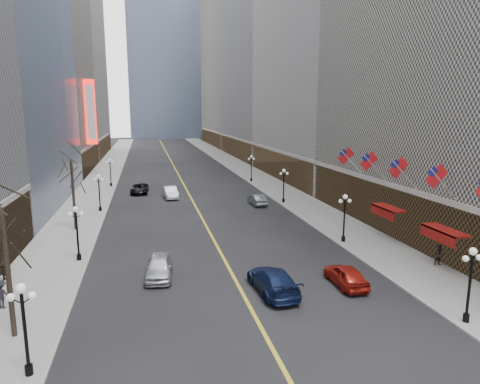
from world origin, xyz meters
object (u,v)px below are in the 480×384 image
streetlamp_west_0 (24,320)px  car_nb_mid (171,192)px  streetlamp_west_2 (99,189)px  car_sb_far (257,200)px  car_nb_near (159,267)px  streetlamp_east_1 (344,213)px  streetlamp_west_3 (110,169)px  car_sb_mid (346,275)px  streetlamp_east_0 (470,277)px  streetlamp_east_2 (284,182)px  streetlamp_west_1 (77,228)px  streetlamp_east_3 (251,165)px  car_sb_near (273,280)px  car_nb_far (140,189)px

streetlamp_west_0 → car_nb_mid: 41.91m
streetlamp_west_2 → car_sb_far: bearing=-0.8°
car_nb_near → streetlamp_east_1: bearing=21.1°
car_sb_far → streetlamp_east_1: bearing=98.7°
streetlamp_west_3 → car_sb_far: 27.07m
car_sb_far → streetlamp_west_2: bearing=-4.0°
streetlamp_west_0 → car_sb_far: streetlamp_west_0 is taller
car_sb_mid → car_nb_near: bearing=-19.2°
streetlamp_east_0 → streetlamp_west_0: (-23.60, 0.00, 0.00)m
streetlamp_west_2 → car_sb_mid: 33.46m
streetlamp_east_2 → streetlamp_west_3: 29.68m
streetlamp_east_0 → streetlamp_west_1: 28.51m
streetlamp_east_1 → streetlamp_west_0: bearing=-145.9°
streetlamp_west_1 → car_sb_mid: (19.28, -9.27, -2.14)m
streetlamp_east_3 → car_sb_far: streetlamp_east_3 is taller
streetlamp_east_2 → car_nb_near: streetlamp_east_2 is taller
streetlamp_west_1 → streetlamp_west_2: 18.00m
streetlamp_west_2 → car_sb_near: (13.88, -27.26, -2.06)m
streetlamp_east_3 → car_nb_mid: (-14.64, -11.12, -2.08)m
streetlamp_east_3 → car_sb_near: streetlamp_east_3 is taller
car_nb_mid → car_sb_near: 34.50m
streetlamp_east_0 → car_sb_far: (-3.75, 33.73, -2.19)m
car_nb_near → streetlamp_west_0: bearing=-114.2°
streetlamp_east_1 → streetlamp_west_2: bearing=142.7°
car_sb_near → car_sb_far: 27.64m
streetlamp_east_3 → streetlamp_west_2: (-23.60, -18.00, 0.00)m
streetlamp_west_2 → streetlamp_east_2: bearing=0.0°
streetlamp_west_2 → streetlamp_east_0: bearing=-55.2°
streetlamp_west_2 → car_nb_near: size_ratio=0.94×
streetlamp_east_3 → car_sb_far: 18.78m
streetlamp_east_3 → car_nb_far: 20.23m
streetlamp_west_3 → streetlamp_east_3: bearing=0.0°
streetlamp_west_0 → car_nb_mid: streetlamp_west_0 is taller
streetlamp_east_0 → car_nb_far: streetlamp_east_0 is taller
streetlamp_east_2 → streetlamp_east_3: (0.00, 18.00, 0.00)m
streetlamp_east_2 → streetlamp_west_1: 29.68m
car_sb_near → streetlamp_east_1: bearing=-139.7°
streetlamp_east_0 → streetlamp_west_1: size_ratio=1.00×
car_sb_mid → car_nb_mid: bearing=-73.5°
streetlamp_east_3 → streetlamp_west_3: same height
streetlamp_west_0 → car_nb_mid: (8.96, 40.88, -2.08)m
streetlamp_west_1 → streetlamp_east_0: bearing=-34.1°
car_nb_far → car_sb_far: 19.18m
car_nb_far → car_nb_near: bearing=-83.6°
streetlamp_west_1 → car_nb_near: bearing=-37.3°
streetlamp_west_2 → car_sb_mid: (19.28, -27.27, -2.14)m
car_nb_near → car_sb_mid: size_ratio=1.07×
streetlamp_east_2 → car_nb_far: 22.24m
car_nb_far → car_sb_mid: bearing=-65.8°
streetlamp_east_0 → car_nb_mid: size_ratio=0.91×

